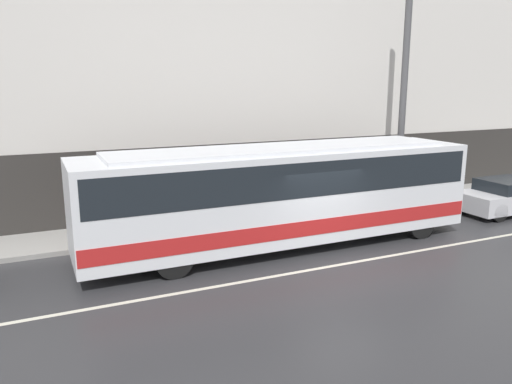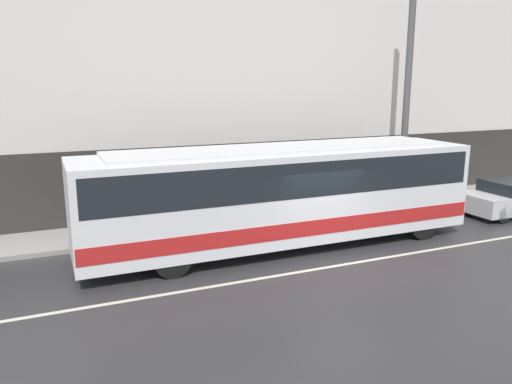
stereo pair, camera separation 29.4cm
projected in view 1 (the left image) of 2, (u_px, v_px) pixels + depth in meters
The scene contains 7 objects.
ground_plane at pixel (338, 265), 13.90m from camera, with size 60.00×60.00×0.00m, color #2D2D30.
sidewalk at pixel (260, 217), 18.50m from camera, with size 60.00×2.40×0.15m.
building_facade at pixel (245, 74), 18.57m from camera, with size 60.00×0.35×10.96m.
lane_stripe at pixel (338, 265), 13.90m from camera, with size 54.00×0.14×0.01m.
transit_bus at pixel (282, 191), 15.14m from camera, with size 12.25×2.60×3.11m.
sedan_white_front at pixel (508, 196), 19.40m from camera, with size 4.25×1.85×1.32m.
utility_pole_near at pixel (403, 95), 19.29m from camera, with size 0.26×0.26×8.67m.
Camera 1 is at (-7.54, -11.00, 4.99)m, focal length 35.00 mm.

